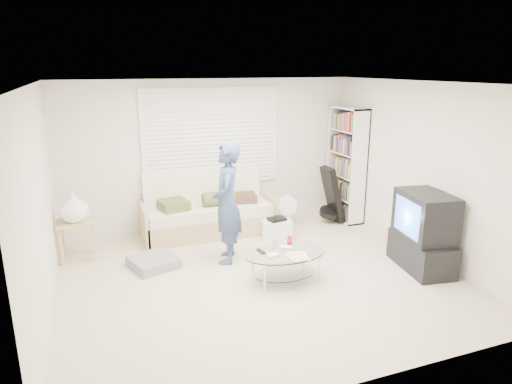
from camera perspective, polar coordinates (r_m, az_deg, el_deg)
name	(u,v)px	position (r m, az deg, el deg)	size (l,w,h in m)	color
ground	(259,278)	(6.12, 0.36, -10.65)	(5.00, 5.00, 0.00)	#B6AA8D
room_shell	(246,150)	(6.04, -1.24, 5.31)	(5.02, 4.52, 2.51)	silver
window_blinds	(212,137)	(7.68, -5.54, 6.83)	(2.32, 0.08, 1.62)	silver
futon_sofa	(208,213)	(7.60, -6.05, -2.63)	(2.15, 0.87, 1.05)	tan
grey_floor_pillow	(154,262)	(6.57, -12.66, -8.53)	(0.59, 0.59, 0.13)	slate
side_table	(74,210)	(6.90, -21.81, -2.07)	(0.51, 0.41, 1.01)	tan
bookshelf	(346,164)	(8.27, 11.20, 3.40)	(0.32, 0.85, 2.01)	white
guitar_case	(332,198)	(8.13, 9.44, -0.80)	(0.40, 0.37, 0.99)	black
floor_fan	(286,209)	(7.84, 3.79, -2.09)	(0.34, 0.23, 0.57)	white
storage_bin	(277,228)	(7.43, 2.61, -4.56)	(0.55, 0.45, 0.34)	white
tv_unit	(424,232)	(6.60, 20.21, -4.77)	(0.68, 1.06, 1.07)	black
coffee_table	(285,258)	(5.91, 3.69, -8.23)	(1.08, 0.70, 0.52)	silver
standing_person	(227,203)	(6.35, -3.65, -1.39)	(0.62, 0.41, 1.71)	#37536E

